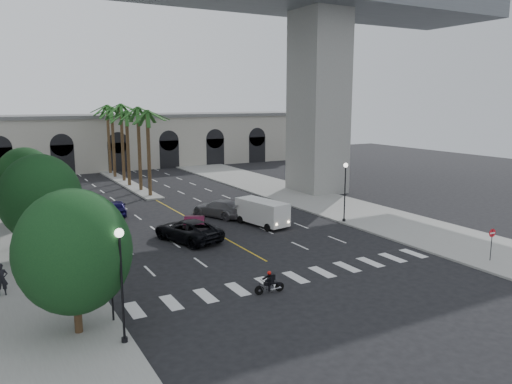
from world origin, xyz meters
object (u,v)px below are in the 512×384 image
object	(u,v)px
car_b	(195,224)
car_c	(188,230)
traffic_signal_near	(111,274)
motorcycle_rider	(270,283)
do_not_enter_sign	(492,238)
pedestrian_b	(47,270)
pedestrian_a	(1,279)
lamp_post_left_far	(55,196)
lamp_post_left_near	(121,276)
lamp_post_right	(345,187)
car_e	(117,208)
car_a	(269,215)
cargo_van	(262,212)
traffic_signal_far	(94,252)
car_d	(220,208)

from	to	relation	value
car_b	car_c	world-z (taller)	car_c
traffic_signal_near	motorcycle_rider	distance (m)	8.88
do_not_enter_sign	pedestrian_b	bearing A→B (deg)	165.31
pedestrian_a	do_not_enter_sign	xyz separation A→B (m)	(28.87, -9.07, 0.63)
lamp_post_left_far	do_not_enter_sign	xyz separation A→B (m)	(24.40, -21.40, -1.54)
do_not_enter_sign	car_b	bearing A→B (deg)	135.97
car_b	car_c	size ratio (longest dim) A/B	0.76
lamp_post_left_near	car_c	bearing A→B (deg)	59.07
lamp_post_right	car_c	size ratio (longest dim) A/B	0.88
pedestrian_a	car_e	bearing A→B (deg)	58.05
car_a	traffic_signal_near	bearing A→B (deg)	29.60
lamp_post_left_near	cargo_van	size ratio (longest dim) A/B	0.98
car_c	traffic_signal_near	bearing A→B (deg)	36.70
car_c	traffic_signal_far	bearing A→B (deg)	25.05
car_e	pedestrian_b	bearing A→B (deg)	75.61
car_b	car_c	bearing A→B (deg)	78.24
car_b	cargo_van	distance (m)	6.11
car_c	car_e	world-z (taller)	car_c
lamp_post_left_far	traffic_signal_far	size ratio (longest dim) A/B	1.47
car_d	do_not_enter_sign	world-z (taller)	do_not_enter_sign
cargo_van	traffic_signal_near	bearing A→B (deg)	-151.24
car_d	car_c	bearing A→B (deg)	23.93
lamp_post_right	traffic_signal_far	distance (m)	23.62
motorcycle_rider	pedestrian_b	distance (m)	12.86
motorcycle_rider	car_c	xyz separation A→B (m)	(-0.17, 12.22, 0.25)
car_d	car_e	distance (m)	9.79
car_a	car_b	bearing A→B (deg)	-9.58
lamp_post_right	cargo_van	world-z (taller)	lamp_post_right
lamp_post_left_far	car_c	distance (m)	11.13
traffic_signal_near	do_not_enter_sign	distance (m)	24.49
car_e	do_not_enter_sign	distance (m)	32.06
traffic_signal_far	car_e	world-z (taller)	traffic_signal_far
motorcycle_rider	car_c	size ratio (longest dim) A/B	0.30
lamp_post_left_far	motorcycle_rider	distance (m)	20.99
pedestrian_b	car_c	bearing A→B (deg)	27.69
car_c	car_d	size ratio (longest dim) A/B	1.07
lamp_post_left_far	lamp_post_right	bearing A→B (deg)	-19.33
traffic_signal_far	lamp_post_left_far	bearing A→B (deg)	90.40
lamp_post_right	traffic_signal_far	xyz separation A→B (m)	(-22.70, -6.50, -0.71)
lamp_post_left_far	traffic_signal_near	xyz separation A→B (m)	(0.10, -18.50, -0.71)
lamp_post_left_near	pedestrian_a	xyz separation A→B (m)	(-4.47, 8.67, -2.17)
traffic_signal_far	do_not_enter_sign	distance (m)	25.28
car_d	car_b	bearing A→B (deg)	21.51
car_a	cargo_van	bearing A→B (deg)	17.99
pedestrian_b	car_b	bearing A→B (deg)	31.97
lamp_post_left_near	car_e	xyz separation A→B (m)	(5.93, 25.78, -2.50)
lamp_post_left_far	traffic_signal_near	distance (m)	18.51
cargo_van	pedestrian_b	size ratio (longest dim) A/B	2.92
car_a	do_not_enter_sign	world-z (taller)	do_not_enter_sign
lamp_post_left_far	pedestrian_b	size ratio (longest dim) A/B	2.87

